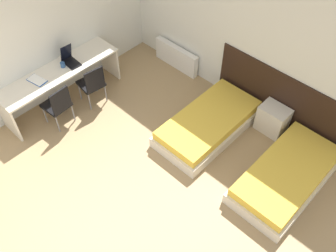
{
  "coord_description": "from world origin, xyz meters",
  "views": [
    {
      "loc": [
        2.65,
        -0.65,
        4.89
      ],
      "look_at": [
        0.0,
        2.13,
        0.55
      ],
      "focal_mm": 40.0,
      "sensor_mm": 36.0,
      "label": 1
    }
  ],
  "objects_px": {
    "bed_near_door": "(286,176)",
    "chair_near_laptop": "(92,83)",
    "bed_near_window": "(208,124)",
    "chair_near_notebook": "(58,104)",
    "laptop": "(70,59)",
    "nightstand": "(273,119)"
  },
  "relations": [
    {
      "from": "bed_near_door",
      "to": "laptop",
      "type": "height_order",
      "value": "laptop"
    },
    {
      "from": "bed_near_door",
      "to": "chair_near_laptop",
      "type": "xyz_separation_m",
      "value": [
        -3.47,
        -0.89,
        0.3
      ]
    },
    {
      "from": "bed_near_window",
      "to": "laptop",
      "type": "bearing_deg",
      "value": -157.77
    },
    {
      "from": "bed_near_door",
      "to": "chair_near_notebook",
      "type": "bearing_deg",
      "value": -155.03
    },
    {
      "from": "nightstand",
      "to": "chair_near_laptop",
      "type": "bearing_deg",
      "value": -148.64
    },
    {
      "from": "bed_near_door",
      "to": "bed_near_window",
      "type": "bearing_deg",
      "value": 180.0
    },
    {
      "from": "nightstand",
      "to": "laptop",
      "type": "bearing_deg",
      "value": -151.09
    },
    {
      "from": "nightstand",
      "to": "chair_near_notebook",
      "type": "bearing_deg",
      "value": -138.7
    },
    {
      "from": "bed_near_door",
      "to": "nightstand",
      "type": "distance_m",
      "value": 1.08
    },
    {
      "from": "nightstand",
      "to": "chair_near_laptop",
      "type": "xyz_separation_m",
      "value": [
        -2.71,
        -1.65,
        0.21
      ]
    },
    {
      "from": "chair_near_notebook",
      "to": "bed_near_door",
      "type": "bearing_deg",
      "value": 20.99
    },
    {
      "from": "bed_near_window",
      "to": "laptop",
      "type": "xyz_separation_m",
      "value": [
        -2.38,
        -0.97,
        0.63
      ]
    },
    {
      "from": "bed_near_window",
      "to": "bed_near_door",
      "type": "distance_m",
      "value": 1.52
    },
    {
      "from": "bed_near_window",
      "to": "laptop",
      "type": "distance_m",
      "value": 2.65
    },
    {
      "from": "bed_near_door",
      "to": "chair_near_laptop",
      "type": "relative_size",
      "value": 2.26
    },
    {
      "from": "bed_near_window",
      "to": "chair_near_notebook",
      "type": "bearing_deg",
      "value": -140.29
    },
    {
      "from": "chair_near_laptop",
      "to": "nightstand",
      "type": "bearing_deg",
      "value": 38.45
    },
    {
      "from": "bed_near_window",
      "to": "chair_near_laptop",
      "type": "xyz_separation_m",
      "value": [
        -1.95,
        -0.89,
        0.3
      ]
    },
    {
      "from": "laptop",
      "to": "bed_near_door",
      "type": "bearing_deg",
      "value": 16.92
    },
    {
      "from": "chair_near_notebook",
      "to": "laptop",
      "type": "relative_size",
      "value": 2.4
    },
    {
      "from": "bed_near_window",
      "to": "nightstand",
      "type": "relative_size",
      "value": 3.72
    },
    {
      "from": "bed_near_door",
      "to": "chair_near_laptop",
      "type": "bearing_deg",
      "value": -165.66
    }
  ]
}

